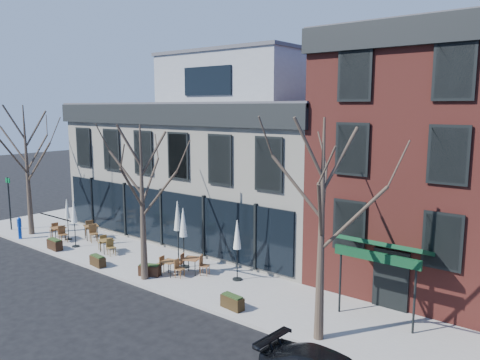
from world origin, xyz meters
The scene contains 24 objects.
ground centered at (0.00, 0.00, 0.00)m, with size 120.00×120.00×0.00m, color black.
sidewalk_front centered at (3.25, -2.15, 0.07)m, with size 33.50×4.70×0.15m, color gray.
sidewalk_side centered at (-11.25, 6.00, 0.07)m, with size 4.50×12.00×0.15m, color gray.
corner_building centered at (0.07, 5.07, 4.72)m, with size 18.39×10.39×11.10m.
red_brick_building centered at (13.00, 4.98, 5.64)m, with size 8.20×11.78×11.18m.
tree_corner centered at (-8.49, -3.20, 4.25)m, with size 3.93×3.98×7.92m.
tree_mid centered at (3.01, -3.90, 3.79)m, with size 3.50×3.55×7.04m.
tree_right centered at (12.01, -3.90, 4.02)m, with size 3.72×3.77×7.48m.
sign_pole centered at (-10.50, -3.50, 2.07)m, with size 0.50×0.10×3.40m.
call_box centered at (-7.95, -4.20, 0.86)m, with size 0.27×0.27×1.34m.
cafe_set_0 centered at (-5.93, -2.90, 0.63)m, with size 1.83×0.81×0.94m.
cafe_set_1 centered at (-4.57, -1.58, 0.67)m, with size 1.96×1.22×1.02m.
cafe_set_2 centered at (-1.64, -2.60, 0.60)m, with size 1.70×0.80×0.87m.
cafe_set_3 centered at (3.57, -2.89, 0.59)m, with size 1.66×0.74×0.85m.
cafe_set_4 centered at (4.23, -2.08, 0.63)m, with size 1.80×1.05×0.93m.
umbrella_0 centered at (-5.53, -2.49, 1.88)m, with size 0.39×0.39×2.45m.
umbrella_1 centered at (-3.91, -3.05, 2.01)m, with size 0.42×0.42×2.63m.
umbrella_2 centered at (2.48, -1.24, 2.37)m, with size 0.50×0.50×3.14m.
umbrella_3 centered at (3.32, -1.69, 2.25)m, with size 0.48×0.48×2.98m.
umbrella_4 centered at (6.42, -1.38, 2.12)m, with size 0.45×0.45×2.79m.
planter_0 centered at (-4.37, -4.05, 0.44)m, with size 1.08×0.49×0.59m.
planter_1 centered at (-0.18, -4.20, 0.42)m, with size 1.00×0.49×0.54m.
planter_2 centered at (2.87, -3.50, 0.42)m, with size 1.06×0.77×0.55m.
planter_3 centered at (8.19, -3.89, 0.42)m, with size 1.02×0.50×0.55m.
Camera 1 is at (19.16, -17.25, 7.95)m, focal length 35.00 mm.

